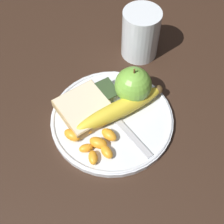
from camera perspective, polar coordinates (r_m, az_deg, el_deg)
The scene contains 18 objects.
ground_plane at distance 0.62m, azimuth 0.00°, elevation -1.65°, with size 3.00×3.00×0.00m, color #332116.
plate at distance 0.62m, azimuth 0.00°, elevation -1.25°, with size 0.24×0.24×0.01m.
juice_glass at distance 0.71m, azimuth 5.22°, elevation 13.84°, with size 0.08×0.08×0.11m.
apple at distance 0.62m, azimuth 3.88°, elevation 4.93°, with size 0.07×0.07×0.08m.
banana at distance 0.60m, azimuth 1.81°, elevation 0.48°, with size 0.04×0.20×0.03m.
bread_slice at distance 0.61m, azimuth -4.95°, elevation 0.56°, with size 0.11×0.10×0.02m.
fork at distance 0.61m, azimuth 0.27°, elevation -0.78°, with size 0.19×0.04×0.00m.
jam_packet at distance 0.64m, azimuth -1.14°, elevation 3.63°, with size 0.05×0.04×0.02m.
orange_segment_0 at distance 0.56m, azimuth -3.48°, elevation -8.32°, with size 0.03×0.03×0.02m.
orange_segment_1 at distance 0.57m, azimuth -4.79°, elevation -6.59°, with size 0.02×0.03×0.01m.
orange_segment_2 at distance 0.58m, azimuth -0.53°, elevation -4.17°, with size 0.04×0.03×0.02m.
orange_segment_3 at distance 0.57m, azimuth -0.95°, elevation -7.31°, with size 0.03×0.02×0.02m.
orange_segment_4 at distance 0.59m, azimuth -7.36°, elevation -4.10°, with size 0.04×0.03×0.02m.
orange_segment_5 at distance 0.60m, azimuth -2.25°, elevation -1.72°, with size 0.02×0.03×0.02m.
orange_segment_6 at distance 0.59m, azimuth -4.80°, elevation -3.29°, with size 0.03×0.03×0.02m.
orange_segment_7 at distance 0.60m, azimuth -4.80°, elevation -2.21°, with size 0.02×0.03×0.02m.
orange_segment_8 at distance 0.60m, azimuth -3.74°, elevation -2.17°, with size 0.03×0.03×0.01m.
orange_segment_9 at distance 0.57m, azimuth -2.52°, elevation -5.66°, with size 0.04×0.04×0.02m.
Camera 1 is at (0.29, -0.17, 0.53)m, focal length 50.00 mm.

